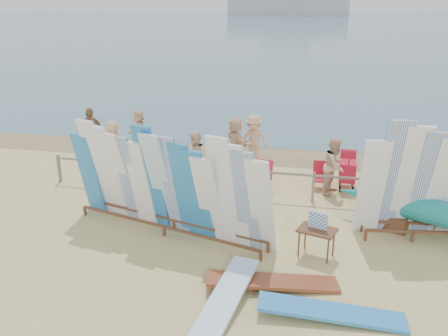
% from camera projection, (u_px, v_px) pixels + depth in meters
% --- Properties ---
extents(ground, '(160.00, 160.00, 0.00)m').
position_uv_depth(ground, '(224.00, 244.00, 11.37)').
color(ground, tan).
rests_on(ground, ground).
extents(ocean, '(320.00, 240.00, 0.02)m').
position_uv_depth(ocean, '(317.00, 22.00, 129.61)').
color(ocean, '#406373').
rests_on(ocean, ground).
extents(wet_sand_strip, '(40.00, 2.60, 0.01)m').
position_uv_depth(wet_sand_strip, '(262.00, 154.00, 18.02)').
color(wet_sand_strip, olive).
rests_on(wet_sand_strip, ground).
extents(distant_ship, '(45.00, 8.00, 14.00)m').
position_uv_depth(distant_ship, '(288.00, 1.00, 178.14)').
color(distant_ship, '#999EA3').
rests_on(distant_ship, ocean).
extents(fence, '(12.08, 0.08, 0.90)m').
position_uv_depth(fence, '(245.00, 176.00, 13.93)').
color(fence, '#776D5A').
rests_on(fence, ground).
extents(main_surfboard_rack, '(5.52, 2.18, 2.79)m').
position_uv_depth(main_surfboard_rack, '(167.00, 186.00, 11.52)').
color(main_surfboard_rack, brown).
rests_on(main_surfboard_rack, ground).
extents(side_surfboard_rack, '(2.72, 1.07, 3.05)m').
position_uv_depth(side_surfboard_rack, '(416.00, 186.00, 11.22)').
color(side_surfboard_rack, brown).
rests_on(side_surfboard_rack, ground).
extents(vendor_table, '(0.96, 0.80, 1.09)m').
position_uv_depth(vendor_table, '(316.00, 242.00, 10.71)').
color(vendor_table, brown).
rests_on(vendor_table, ground).
extents(flat_board_a, '(1.01, 2.75, 0.38)m').
position_uv_depth(flat_board_a, '(224.00, 309.00, 8.95)').
color(flat_board_a, '#8FBEE5').
rests_on(flat_board_a, ground).
extents(flat_board_c, '(2.75, 1.14, 0.27)m').
position_uv_depth(flat_board_c, '(272.00, 287.00, 9.65)').
color(flat_board_c, brown).
rests_on(flat_board_c, ground).
extents(flat_board_d, '(2.72, 0.66, 0.26)m').
position_uv_depth(flat_board_d, '(331.00, 318.00, 8.72)').
color(flat_board_d, '#2679C1').
rests_on(flat_board_d, ground).
extents(beach_chair_left, '(0.65, 0.66, 0.88)m').
position_uv_depth(beach_chair_left, '(262.00, 181.00, 14.60)').
color(beach_chair_left, red).
rests_on(beach_chair_left, ground).
extents(beach_chair_right, '(0.55, 0.57, 0.83)m').
position_uv_depth(beach_chair_right, '(321.00, 181.00, 14.67)').
color(beach_chair_right, red).
rests_on(beach_chair_right, ground).
extents(stroller, '(0.60, 0.85, 1.15)m').
position_uv_depth(stroller, '(347.00, 174.00, 14.60)').
color(stroller, red).
rests_on(stroller, ground).
extents(beachgoer_1, '(0.58, 0.64, 1.55)m').
position_uv_depth(beachgoer_1, '(135.00, 149.00, 16.00)').
color(beachgoer_1, '#8C6042').
rests_on(beachgoer_1, ground).
extents(beachgoer_extra_1, '(0.95, 1.12, 1.78)m').
position_uv_depth(beachgoer_extra_1, '(91.00, 131.00, 17.72)').
color(beachgoer_extra_1, '#8C6042').
rests_on(beachgoer_extra_1, ground).
extents(beachgoer_11, '(0.57, 1.47, 1.56)m').
position_uv_depth(beachgoer_11, '(139.00, 130.00, 18.38)').
color(beachgoer_11, beige).
rests_on(beachgoer_11, ground).
extents(beachgoer_2, '(0.70, 0.90, 1.67)m').
position_uv_depth(beachgoer_2, '(195.00, 158.00, 14.93)').
color(beachgoer_2, beige).
rests_on(beachgoer_2, ground).
extents(beachgoer_8, '(0.69, 0.93, 1.73)m').
position_uv_depth(beachgoer_8, '(335.00, 166.00, 14.12)').
color(beachgoer_8, beige).
rests_on(beachgoer_8, ground).
extents(beachgoer_0, '(0.82, 0.84, 1.63)m').
position_uv_depth(beachgoer_0, '(113.00, 144.00, 16.43)').
color(beachgoer_0, tan).
rests_on(beachgoer_0, ground).
extents(beachgoer_3, '(1.19, 0.57, 1.78)m').
position_uv_depth(beachgoer_3, '(253.00, 140.00, 16.64)').
color(beachgoer_3, tan).
rests_on(beachgoer_3, ground).
extents(beachgoer_5, '(1.39, 1.60, 1.73)m').
position_uv_depth(beachgoer_5, '(236.00, 142.00, 16.51)').
color(beachgoer_5, beige).
rests_on(beachgoer_5, ground).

